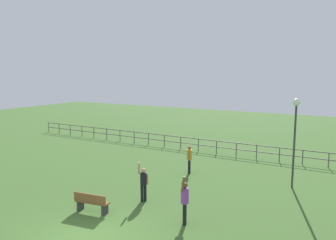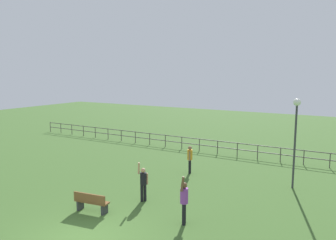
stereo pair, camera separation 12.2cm
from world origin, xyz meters
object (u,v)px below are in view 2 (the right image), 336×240
(lamppost, at_px, (296,124))
(person_0, at_px, (143,182))
(park_bench, at_px, (91,202))
(person_1, at_px, (190,158))
(person_2, at_px, (184,200))

(lamppost, xyz_separation_m, person_0, (-5.52, -5.20, -2.37))
(lamppost, relative_size, park_bench, 2.93)
(person_1, height_order, person_2, person_2)
(person_0, bearing_deg, person_2, -22.96)
(person_1, xyz_separation_m, person_2, (2.69, -5.91, 0.06))
(person_2, bearing_deg, person_0, 157.04)
(park_bench, distance_m, person_1, 7.00)
(person_0, relative_size, person_2, 0.93)
(person_0, xyz_separation_m, person_1, (-0.05, 4.79, 0.01))
(park_bench, bearing_deg, lamppost, 47.40)
(person_1, bearing_deg, lamppost, 4.14)
(person_1, relative_size, person_2, 0.82)
(person_2, bearing_deg, lamppost, 65.46)
(person_1, distance_m, person_2, 6.49)
(lamppost, xyz_separation_m, person_2, (-2.88, -6.31, -2.30))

